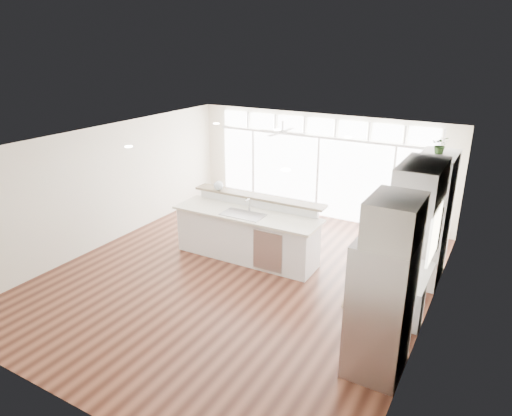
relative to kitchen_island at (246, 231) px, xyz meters
The scene contains 24 objects.
floor 1.05m from the kitchen_island, 68.83° to the right, with size 7.00×8.00×0.02m, color #411E14.
ceiling 2.22m from the kitchen_island, 68.83° to the right, with size 7.00×8.00×0.02m, color white.
wall_back 3.32m from the kitchen_island, 84.72° to the left, with size 7.00×0.04×2.70m, color white.
wall_front 4.83m from the kitchen_island, 86.42° to the right, with size 7.00×0.04×2.70m, color white.
wall_left 3.37m from the kitchen_island, 166.46° to the right, with size 0.04×8.00×2.70m, color white.
wall_right 3.94m from the kitchen_island, 11.47° to the right, with size 0.04×8.00×2.70m, color white.
glass_wall 3.21m from the kitchen_island, 84.62° to the left, with size 5.80×0.06×2.08m, color white.
transom_row 3.63m from the kitchen_island, 84.62° to the left, with size 5.90×0.06×0.40m, color white.
desk_window 3.90m from the kitchen_island, ahead, with size 0.04×0.85×0.85m, color white.
ceiling_fan 2.75m from the kitchen_island, 95.67° to the left, with size 1.16×1.16×0.32m, color silver.
recessed_lights 2.14m from the kitchen_island, 62.39° to the right, with size 3.40×3.00×0.02m, color white.
oven_cabinet 3.67m from the kitchen_island, 16.53° to the left, with size 0.64×1.20×2.50m, color white.
desk_nook 3.47m from the kitchen_island, ahead, with size 0.72×1.30×0.76m, color white.
upper_cabinets 3.90m from the kitchen_island, ahead, with size 0.64×1.30×0.64m, color white.
refrigerator 4.03m from the kitchen_island, 31.89° to the right, with size 0.76×0.90×2.00m, color #A9A9AD.
fridge_cabinet 4.39m from the kitchen_island, 31.44° to the right, with size 0.64×0.90×0.60m, color white.
framed_photos 3.84m from the kitchen_island, ahead, with size 0.06×0.22×0.80m, color black.
kitchen_island is the anchor object (origin of this frame).
rug 2.98m from the kitchen_island, ahead, with size 1.00×0.73×0.01m, color #372311.
office_chair 3.21m from the kitchen_island, 19.72° to the right, with size 0.48×0.44×0.92m, color black.
fishbowl 1.27m from the kitchen_island, 157.77° to the left, with size 0.21×0.21×0.21m, color silver.
monitor 3.39m from the kitchen_island, ahead, with size 0.07×0.43×0.36m, color black.
keyboard 3.22m from the kitchen_island, ahead, with size 0.11×0.30×0.02m, color silver.
potted_plant 4.13m from the kitchen_island, 16.53° to the left, with size 0.29×0.32×0.25m, color #365D27.
Camera 1 is at (4.31, -6.85, 4.43)m, focal length 32.00 mm.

